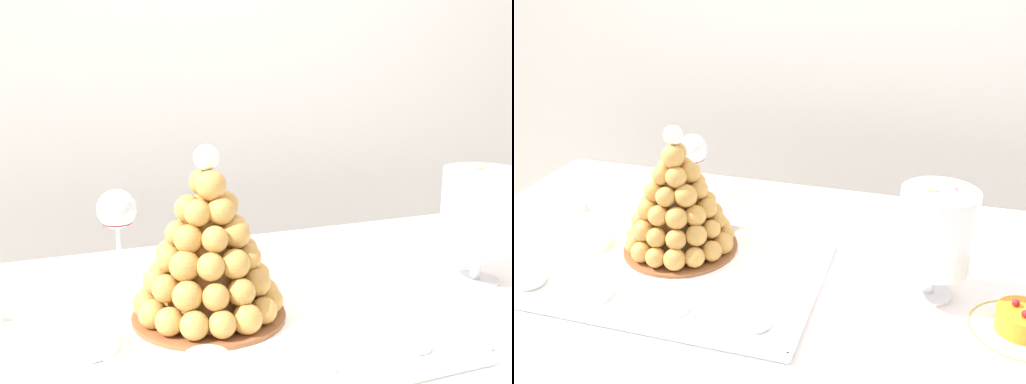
% 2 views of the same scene
% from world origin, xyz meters
% --- Properties ---
extents(backdrop_wall, '(4.80, 0.10, 2.50)m').
position_xyz_m(backdrop_wall, '(0.00, 1.02, 1.25)').
color(backdrop_wall, silver).
rests_on(backdrop_wall, ground_plane).
extents(buffet_table, '(1.66, 1.00, 0.78)m').
position_xyz_m(buffet_table, '(0.00, 0.00, 0.67)').
color(buffet_table, brown).
rests_on(buffet_table, ground_plane).
extents(serving_tray, '(0.67, 0.43, 0.02)m').
position_xyz_m(serving_tray, '(-0.25, -0.05, 0.78)').
color(serving_tray, white).
rests_on(serving_tray, buffet_table).
extents(croquembouche, '(0.26, 0.26, 0.29)m').
position_xyz_m(croquembouche, '(-0.25, 0.04, 0.90)').
color(croquembouche, brown).
rests_on(croquembouche, serving_tray).
extents(dessert_cup_mid_left, '(0.06, 0.06, 0.05)m').
position_xyz_m(dessert_cup_mid_left, '(-0.33, -0.18, 0.81)').
color(dessert_cup_mid_left, silver).
rests_on(dessert_cup_mid_left, serving_tray).
extents(dessert_cup_centre, '(0.05, 0.05, 0.05)m').
position_xyz_m(dessert_cup_centre, '(-0.16, -0.18, 0.81)').
color(dessert_cup_centre, silver).
rests_on(dessert_cup_centre, serving_tray).
extents(dessert_cup_mid_right, '(0.05, 0.05, 0.05)m').
position_xyz_m(dessert_cup_mid_right, '(-0.00, -0.18, 0.81)').
color(dessert_cup_mid_right, silver).
rests_on(dessert_cup_mid_right, serving_tray).
extents(creme_brulee_ramekin, '(0.10, 0.10, 0.02)m').
position_xyz_m(creme_brulee_ramekin, '(-0.45, 0.00, 0.80)').
color(creme_brulee_ramekin, white).
rests_on(creme_brulee_ramekin, serving_tray).
extents(macaron_goblet, '(0.15, 0.15, 0.24)m').
position_xyz_m(macaron_goblet, '(0.30, 0.03, 0.92)').
color(macaron_goblet, white).
rests_on(macaron_goblet, buffet_table).
extents(wine_glass, '(0.08, 0.08, 0.18)m').
position_xyz_m(wine_glass, '(-0.35, 0.35, 0.91)').
color(wine_glass, silver).
rests_on(wine_glass, buffet_table).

